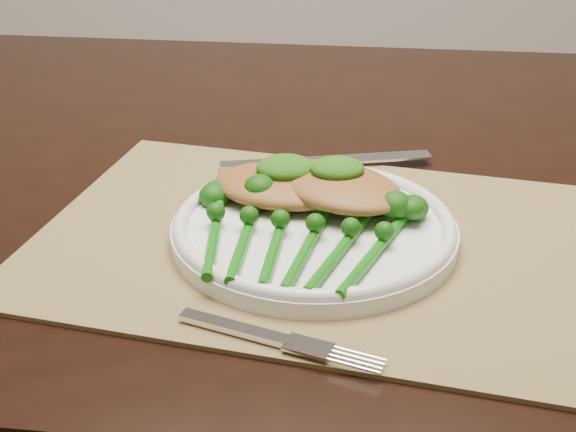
{
  "coord_description": "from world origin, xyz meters",
  "views": [
    {
      "loc": [
        0.03,
        -0.71,
        1.1
      ],
      "look_at": [
        0.03,
        -0.1,
        0.78
      ],
      "focal_mm": 50.0,
      "sensor_mm": 36.0,
      "label": 1
    }
  ],
  "objects_px": {
    "placemat": "(307,240)",
    "dinner_plate": "(314,228)",
    "dining_table": "(307,417)",
    "broccolini_bundle": "(293,243)",
    "chicken_fillet_left": "(283,186)"
  },
  "relations": [
    {
      "from": "placemat",
      "to": "dinner_plate",
      "type": "height_order",
      "value": "dinner_plate"
    },
    {
      "from": "dining_table",
      "to": "broccolini_bundle",
      "type": "bearing_deg",
      "value": -88.29
    },
    {
      "from": "dining_table",
      "to": "broccolini_bundle",
      "type": "relative_size",
      "value": 8.03
    },
    {
      "from": "dinner_plate",
      "to": "chicken_fillet_left",
      "type": "relative_size",
      "value": 1.92
    },
    {
      "from": "chicken_fillet_left",
      "to": "dining_table",
      "type": "bearing_deg",
      "value": 92.99
    },
    {
      "from": "broccolini_bundle",
      "to": "chicken_fillet_left",
      "type": "bearing_deg",
      "value": 109.07
    },
    {
      "from": "dinner_plate",
      "to": "broccolini_bundle",
      "type": "height_order",
      "value": "broccolini_bundle"
    },
    {
      "from": "chicken_fillet_left",
      "to": "placemat",
      "type": "bearing_deg",
      "value": -51.22
    },
    {
      "from": "dinner_plate",
      "to": "dining_table",
      "type": "bearing_deg",
      "value": 88.94
    },
    {
      "from": "placemat",
      "to": "dinner_plate",
      "type": "relative_size",
      "value": 1.88
    },
    {
      "from": "dining_table",
      "to": "chicken_fillet_left",
      "type": "relative_size",
      "value": 12.97
    },
    {
      "from": "placemat",
      "to": "broccolini_bundle",
      "type": "distance_m",
      "value": 0.05
    },
    {
      "from": "dinner_plate",
      "to": "placemat",
      "type": "bearing_deg",
      "value": 154.01
    },
    {
      "from": "dining_table",
      "to": "chicken_fillet_left",
      "type": "xyz_separation_m",
      "value": [
        -0.03,
        -0.14,
        0.41
      ]
    },
    {
      "from": "dinner_plate",
      "to": "chicken_fillet_left",
      "type": "xyz_separation_m",
      "value": [
        -0.03,
        0.05,
        0.02
      ]
    }
  ]
}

